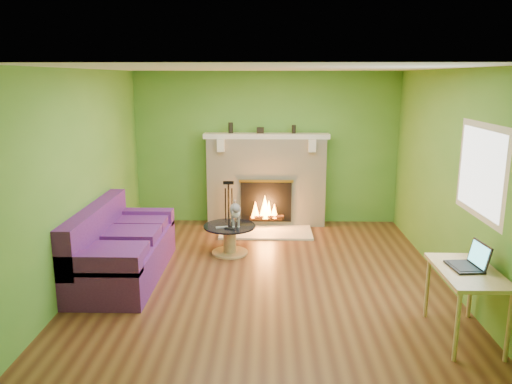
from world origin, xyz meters
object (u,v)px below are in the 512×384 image
Objects in this scene: coffee_table at (230,237)px; desk at (467,278)px; cat at (235,212)px; sofa at (119,250)px.

desk reaches higher than coffee_table.
coffee_table is 3.41m from desk.
desk is at bearing -51.82° from cat.
desk is at bearing -43.35° from coffee_table.
cat is at bearing 135.10° from desk.
desk is 3.37m from cat.
desk is 1.65× the size of cat.
coffee_table is at bearing 136.65° from desk.
coffee_table is at bearing -154.92° from cat.
sofa reaches higher than desk.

